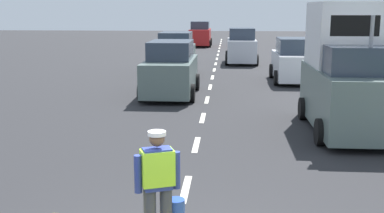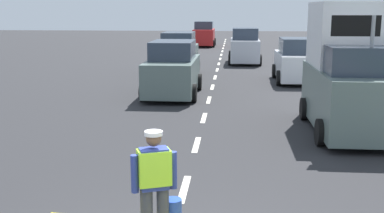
{
  "view_description": "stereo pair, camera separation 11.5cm",
  "coord_description": "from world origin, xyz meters",
  "px_view_note": "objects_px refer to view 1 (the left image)",
  "views": [
    {
      "loc": [
        0.76,
        -5.75,
        3.34
      ],
      "look_at": [
        -0.06,
        5.13,
        1.1
      ],
      "focal_mm": 44.45,
      "sensor_mm": 36.0,
      "label": 1
    },
    {
      "loc": [
        0.88,
        -5.74,
        3.34
      ],
      "look_at": [
        -0.06,
        5.13,
        1.1
      ],
      "focal_mm": 44.45,
      "sensor_mm": 36.0,
      "label": 2
    }
  ],
  "objects_px": {
    "lane_direction_sign": "(360,48)",
    "delivery_truck": "(347,73)",
    "car_oncoming_third": "(200,35)",
    "car_oncoming_second": "(176,56)",
    "car_outgoing_far": "(241,47)",
    "car_oncoming_lead": "(171,70)",
    "car_parked_far": "(295,62)",
    "road_worker": "(159,181)"
  },
  "relations": [
    {
      "from": "car_oncoming_lead",
      "to": "car_oncoming_second",
      "type": "relative_size",
      "value": 1.06
    },
    {
      "from": "car_outgoing_far",
      "to": "car_parked_far",
      "type": "height_order",
      "value": "car_outgoing_far"
    },
    {
      "from": "car_outgoing_far",
      "to": "car_parked_far",
      "type": "relative_size",
      "value": 1.0
    },
    {
      "from": "lane_direction_sign",
      "to": "delivery_truck",
      "type": "relative_size",
      "value": 0.7
    },
    {
      "from": "road_worker",
      "to": "delivery_truck",
      "type": "distance_m",
      "value": 8.15
    },
    {
      "from": "delivery_truck",
      "to": "car_parked_far",
      "type": "relative_size",
      "value": 1.18
    },
    {
      "from": "lane_direction_sign",
      "to": "road_worker",
      "type": "bearing_deg",
      "value": -127.34
    },
    {
      "from": "lane_direction_sign",
      "to": "car_oncoming_second",
      "type": "xyz_separation_m",
      "value": [
        -5.86,
        12.25,
        -1.38
      ]
    },
    {
      "from": "car_outgoing_far",
      "to": "road_worker",
      "type": "bearing_deg",
      "value": -94.33
    },
    {
      "from": "delivery_truck",
      "to": "car_outgoing_far",
      "type": "height_order",
      "value": "delivery_truck"
    },
    {
      "from": "car_parked_far",
      "to": "car_oncoming_second",
      "type": "relative_size",
      "value": 0.94
    },
    {
      "from": "car_oncoming_second",
      "to": "car_oncoming_third",
      "type": "bearing_deg",
      "value": 89.75
    },
    {
      "from": "delivery_truck",
      "to": "car_oncoming_lead",
      "type": "height_order",
      "value": "delivery_truck"
    },
    {
      "from": "car_oncoming_lead",
      "to": "car_parked_far",
      "type": "bearing_deg",
      "value": 36.77
    },
    {
      "from": "car_outgoing_far",
      "to": "car_oncoming_second",
      "type": "xyz_separation_m",
      "value": [
        -3.49,
        -5.83,
        0.0
      ]
    },
    {
      "from": "lane_direction_sign",
      "to": "delivery_truck",
      "type": "bearing_deg",
      "value": 86.27
    },
    {
      "from": "car_outgoing_far",
      "to": "car_oncoming_third",
      "type": "bearing_deg",
      "value": 103.88
    },
    {
      "from": "car_oncoming_third",
      "to": "lane_direction_sign",
      "type": "bearing_deg",
      "value": -79.72
    },
    {
      "from": "road_worker",
      "to": "car_oncoming_second",
      "type": "xyz_separation_m",
      "value": [
        -1.7,
        17.7,
        0.09
      ]
    },
    {
      "from": "lane_direction_sign",
      "to": "car_oncoming_lead",
      "type": "height_order",
      "value": "lane_direction_sign"
    },
    {
      "from": "lane_direction_sign",
      "to": "car_oncoming_second",
      "type": "relative_size",
      "value": 0.77
    },
    {
      "from": "delivery_truck",
      "to": "car_oncoming_third",
      "type": "distance_m",
      "value": 30.93
    },
    {
      "from": "car_parked_far",
      "to": "car_oncoming_second",
      "type": "distance_m",
      "value": 6.02
    },
    {
      "from": "car_oncoming_third",
      "to": "car_oncoming_second",
      "type": "bearing_deg",
      "value": -90.25
    },
    {
      "from": "car_oncoming_lead",
      "to": "car_outgoing_far",
      "type": "bearing_deg",
      "value": 75.14
    },
    {
      "from": "road_worker",
      "to": "car_oncoming_third",
      "type": "relative_size",
      "value": 0.43
    },
    {
      "from": "road_worker",
      "to": "lane_direction_sign",
      "type": "relative_size",
      "value": 0.52
    },
    {
      "from": "delivery_truck",
      "to": "car_oncoming_lead",
      "type": "bearing_deg",
      "value": 137.43
    },
    {
      "from": "road_worker",
      "to": "lane_direction_sign",
      "type": "bearing_deg",
      "value": 52.66
    },
    {
      "from": "lane_direction_sign",
      "to": "car_oncoming_second",
      "type": "bearing_deg",
      "value": 115.56
    },
    {
      "from": "delivery_truck",
      "to": "car_parked_far",
      "type": "bearing_deg",
      "value": 91.18
    },
    {
      "from": "car_oncoming_third",
      "to": "car_oncoming_second",
      "type": "relative_size",
      "value": 0.95
    },
    {
      "from": "car_outgoing_far",
      "to": "delivery_truck",
      "type": "bearing_deg",
      "value": -81.54
    },
    {
      "from": "delivery_truck",
      "to": "car_outgoing_far",
      "type": "bearing_deg",
      "value": 98.46
    },
    {
      "from": "car_oncoming_lead",
      "to": "car_oncoming_second",
      "type": "height_order",
      "value": "car_oncoming_second"
    },
    {
      "from": "road_worker",
      "to": "delivery_truck",
      "type": "bearing_deg",
      "value": 58.44
    },
    {
      "from": "car_outgoing_far",
      "to": "car_oncoming_third",
      "type": "distance_m",
      "value": 14.17
    },
    {
      "from": "car_oncoming_third",
      "to": "car_oncoming_lead",
      "type": "height_order",
      "value": "car_oncoming_third"
    },
    {
      "from": "car_oncoming_lead",
      "to": "delivery_truck",
      "type": "bearing_deg",
      "value": -42.57
    },
    {
      "from": "car_oncoming_lead",
      "to": "car_oncoming_second",
      "type": "distance_m",
      "value": 5.71
    },
    {
      "from": "car_outgoing_far",
      "to": "car_parked_far",
      "type": "distance_m",
      "value": 7.87
    },
    {
      "from": "delivery_truck",
      "to": "car_oncoming_third",
      "type": "relative_size",
      "value": 1.17
    }
  ]
}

